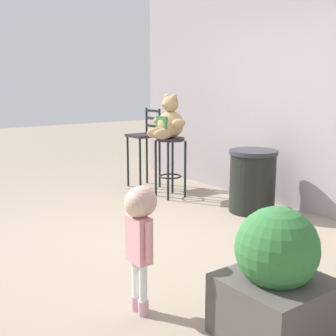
{
  "coord_description": "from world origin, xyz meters",
  "views": [
    {
      "loc": [
        3.53,
        -2.26,
        1.56
      ],
      "look_at": [
        -0.05,
        0.36,
        0.7
      ],
      "focal_mm": 47.35,
      "sensor_mm": 36.0,
      "label": 1
    }
  ],
  "objects": [
    {
      "name": "child_walking",
      "position": [
        1.15,
        -0.75,
        0.65
      ],
      "size": [
        0.28,
        0.23,
        0.89
      ],
      "rotation": [
        0.0,
        0.0,
        0.06
      ],
      "color": "#CF97A6",
      "rests_on": "ground_plane"
    },
    {
      "name": "teddy_bear",
      "position": [
        -1.25,
        1.25,
        1.03
      ],
      "size": [
        0.56,
        0.5,
        0.58
      ],
      "color": "tan",
      "rests_on": "bar_stool_with_teddy"
    },
    {
      "name": "trash_bin",
      "position": [
        -0.08,
        1.65,
        0.38
      ],
      "size": [
        0.58,
        0.58,
        0.76
      ],
      "color": "black",
      "rests_on": "ground_plane"
    },
    {
      "name": "planter_with_shrub",
      "position": [
        1.89,
        -0.25,
        0.38
      ],
      "size": [
        0.6,
        0.6,
        0.83
      ],
      "color": "#4F4945",
      "rests_on": "ground_plane"
    },
    {
      "name": "building_wall",
      "position": [
        0.0,
        2.31,
        1.94
      ],
      "size": [
        6.09,
        0.3,
        3.88
      ],
      "primitive_type": "cube",
      "color": "#9C9196",
      "rests_on": "ground_plane"
    },
    {
      "name": "bar_chair_empty",
      "position": [
        -1.96,
        1.33,
        0.7
      ],
      "size": [
        0.4,
        0.4,
        1.17
      ],
      "color": "#271E27",
      "rests_on": "ground_plane"
    },
    {
      "name": "bar_stool_with_teddy",
      "position": [
        -1.25,
        1.28,
        0.58
      ],
      "size": [
        0.38,
        0.38,
        0.82
      ],
      "color": "#271E27",
      "rests_on": "ground_plane"
    },
    {
      "name": "ground_plane",
      "position": [
        0.0,
        0.0,
        0.0
      ],
      "size": [
        24.0,
        24.0,
        0.0
      ],
      "primitive_type": "plane",
      "color": "gray"
    }
  ]
}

